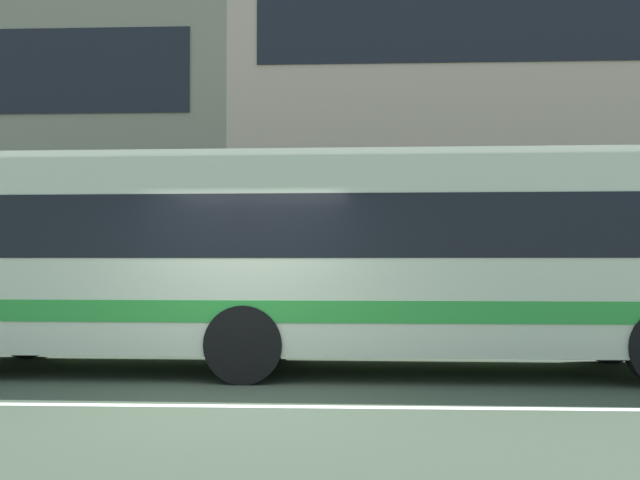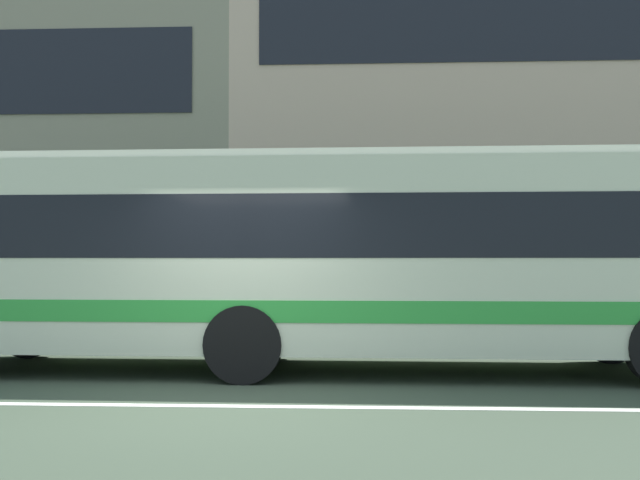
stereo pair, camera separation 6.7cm
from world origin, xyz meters
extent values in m
plane|color=#3A4736|center=(0.00, 0.00, 0.00)|extent=(160.00, 160.00, 0.00)
cube|color=silver|center=(0.00, 0.00, 0.00)|extent=(60.00, 0.16, 0.01)
cube|color=#3B7234|center=(3.47, 6.63, 0.57)|extent=(17.57, 1.10, 1.14)
cube|color=#C6AA92|center=(8.04, 16.51, 6.92)|extent=(19.95, 10.46, 13.85)
cube|color=black|center=(8.04, 11.26, 8.03)|extent=(18.36, 0.04, 2.77)
cube|color=beige|center=(0.69, 2.62, 1.63)|extent=(11.18, 2.69, 2.55)
cube|color=black|center=(0.69, 2.62, 2.01)|extent=(10.51, 2.70, 0.82)
cube|color=green|center=(0.69, 2.62, 0.92)|extent=(10.95, 2.71, 0.28)
cube|color=beige|center=(0.69, 2.62, 2.96)|extent=(10.72, 2.28, 0.12)
cylinder|color=black|center=(5.28, 3.70, 0.50)|extent=(1.00, 0.30, 1.00)
cylinder|color=black|center=(0.02, 3.79, 0.50)|extent=(1.00, 0.30, 1.00)
cylinder|color=black|center=(-0.02, 1.48, 0.50)|extent=(1.00, 0.30, 1.00)
cylinder|color=black|center=(-3.86, 3.85, 0.50)|extent=(1.00, 0.30, 1.00)
camera|label=1|loc=(1.40, -8.09, 1.58)|focal=42.33mm
camera|label=2|loc=(1.46, -8.09, 1.58)|focal=42.33mm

